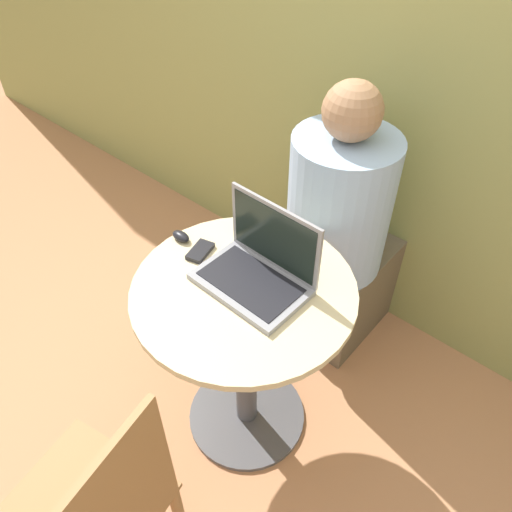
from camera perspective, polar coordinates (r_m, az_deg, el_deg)
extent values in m
plane|color=tan|center=(2.14, -1.05, -17.76)|extent=(12.00, 12.00, 0.00)
cube|color=#939956|center=(1.90, 18.44, 23.69)|extent=(7.00, 0.05, 2.60)
cylinder|color=#4C4C51|center=(2.13, -1.05, -17.63)|extent=(0.46, 0.46, 0.02)
cylinder|color=#4C4C51|center=(1.82, -1.20, -11.93)|extent=(0.08, 0.08, 0.71)
cylinder|color=beige|center=(1.53, -1.40, -3.95)|extent=(0.70, 0.70, 0.02)
cube|color=gray|center=(1.52, -0.66, -3.24)|extent=(0.34, 0.22, 0.02)
cube|color=black|center=(1.51, -0.66, -2.94)|extent=(0.30, 0.18, 0.00)
cube|color=gray|center=(1.49, 2.13, 2.31)|extent=(0.34, 0.02, 0.23)
cube|color=black|center=(1.49, 1.98, 2.19)|extent=(0.31, 0.01, 0.20)
cube|color=black|center=(1.64, -6.39, 0.55)|extent=(0.08, 0.11, 0.02)
ellipsoid|color=black|center=(1.69, -8.58, 2.24)|extent=(0.07, 0.04, 0.03)
cylinder|color=#9E7042|center=(1.90, -18.07, -21.39)|extent=(0.04, 0.04, 0.42)
cube|color=#9E7042|center=(1.60, -19.57, -25.88)|extent=(0.47, 0.47, 0.02)
cube|color=brown|center=(2.32, 9.94, -2.74)|extent=(0.37, 0.55, 0.46)
cylinder|color=#9EBCE5|center=(1.90, 9.49, 5.74)|extent=(0.39, 0.39, 0.56)
sphere|color=#A87A56|center=(1.70, 10.98, 15.96)|extent=(0.20, 0.20, 0.20)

